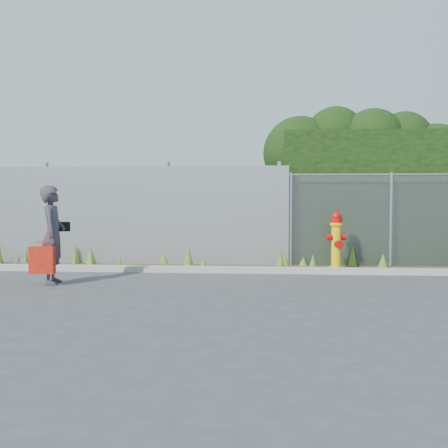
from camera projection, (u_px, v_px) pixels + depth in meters
name	position (u px, v px, depth m)	size (l,w,h in m)	color
ground	(235.00, 288.00, 9.43)	(80.00, 80.00, 0.00)	#3D3D40
curb	(240.00, 270.00, 11.22)	(16.00, 0.22, 0.12)	#A09B90
weed_strip	(250.00, 262.00, 11.91)	(16.00, 1.31, 0.54)	#3F3524
corrugated_fence	(99.00, 215.00, 12.62)	(8.50, 0.21, 2.30)	#A5A8AC
chainlink_fence	(441.00, 220.00, 12.04)	(6.50, 0.07, 2.05)	gray
hedge	(431.00, 174.00, 13.02)	(7.78, 2.07, 3.66)	black
fire_hydrant	(336.00, 241.00, 11.62)	(0.42, 0.37, 1.25)	yellow
woman	(53.00, 235.00, 9.81)	(0.63, 0.41, 1.72)	#0E515A
red_tote_bag	(42.00, 260.00, 9.59)	(0.42, 0.16, 0.55)	#B40A10
black_shoulder_bag	(64.00, 227.00, 10.05)	(0.23, 0.09, 0.17)	black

